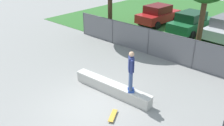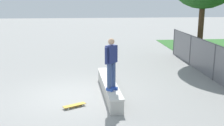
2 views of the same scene
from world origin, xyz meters
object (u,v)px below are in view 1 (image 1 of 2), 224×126
Objects in this scene: concrete_ledge at (112,88)px; car_red at (158,15)px; skateboard at (113,116)px; car_green at (191,22)px; skateboarder at (131,70)px.

concrete_ledge is 11.90m from car_red.
car_green is at bearing 102.39° from skateboard.
car_red reaches higher than skateboard.
skateboarder reaches higher than skateboard.
skateboarder is at bearing -62.71° from car_red.
car_red is (-5.65, 10.96, -0.70)m from skateboarder.
skateboard is 0.19× the size of car_green.
skateboarder reaches higher than car_green.
concrete_ledge is 10.68m from car_green.
car_red and car_green have the same top height.
skateboard is 13.59m from car_red.
car_red is (-4.59, 10.96, 0.57)m from concrete_ledge.
concrete_ledge is 5.13× the size of skateboard.
skateboarder is (1.06, 0.00, 1.27)m from concrete_ledge.
concrete_ledge reaches higher than skateboard.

